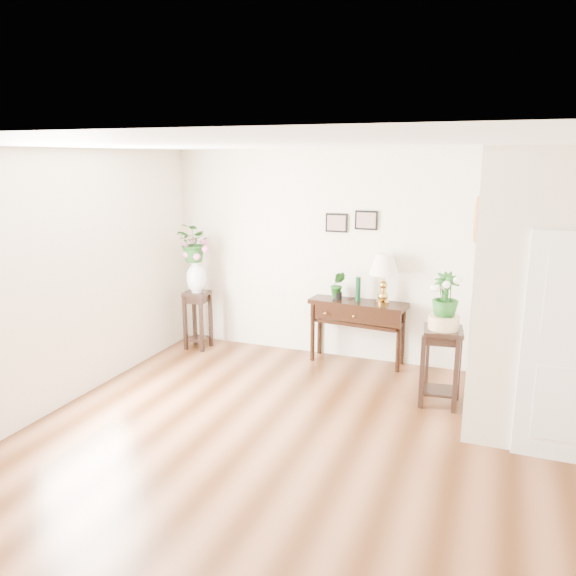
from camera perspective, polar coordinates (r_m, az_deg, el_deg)
The scene contains 20 objects.
floor at distance 5.39m, azimuth 3.03°, elevation -16.96°, with size 6.00×5.50×0.02m, color brown.
ceiling at distance 4.66m, azimuth 3.46°, elevation 14.35°, with size 6.00×5.50×0.02m, color white.
wall_back at distance 7.44m, azimuth 9.75°, elevation 2.91°, with size 6.00×0.02×2.80m, color silver.
wall_front at distance 2.56m, azimuth -17.06°, elevation -18.06°, with size 6.00×0.02×2.80m, color silver.
wall_left at distance 6.39m, azimuth -23.29°, elevation 0.33°, with size 0.02×5.50×2.80m, color silver.
partition at distance 6.39m, azimuth 26.69°, elevation -0.02°, with size 1.80×1.95×2.80m, color silver.
door at distance 5.51m, azimuth 27.23°, elevation -5.78°, with size 0.90×0.05×2.10m, color white.
art_print_left at distance 7.51m, azimuth 4.95°, elevation 6.61°, with size 0.30×0.02×0.25m, color black.
art_print_right at distance 7.40m, azimuth 7.96°, elevation 6.83°, with size 0.30×0.02×0.25m, color black.
wall_ornament at distance 6.38m, azimuth 18.75°, elevation 6.61°, with size 0.51×0.51×0.07m, color #AD7B4B.
console_table at distance 7.56m, azimuth 7.05°, elevation -4.45°, with size 1.28×0.43×0.85m, color black.
table_lamp at distance 7.30m, azimuth 9.70°, elevation 1.11°, with size 0.38×0.38×0.66m, color #B28639.
green_vase at distance 7.41m, azimuth 7.13°, elevation -0.05°, with size 0.07×0.07×0.32m, color black.
potted_plant at distance 7.48m, azimuth 5.07°, elevation 0.20°, with size 0.20×0.16×0.36m, color #174A16.
plant_stand_a at distance 8.17m, azimuth -9.14°, elevation -3.23°, with size 0.33×0.33×0.84m, color black.
porcelain_vase at distance 8.01m, azimuth -9.31°, elevation 1.20°, with size 0.28×0.28×0.48m, color silver, non-canonical shape.
lily_arrangement at distance 7.93m, azimuth -9.43°, elevation 4.37°, with size 0.49×0.43×0.55m, color #174A16.
plant_stand_b at distance 6.49m, azimuth 15.27°, elevation -7.71°, with size 0.41×0.41×0.88m, color black.
ceramic_bowl at distance 6.33m, azimuth 15.55°, elevation -3.31°, with size 0.33×0.33×0.15m, color beige.
narcissus at distance 6.26m, azimuth 15.71°, elevation -0.77°, with size 0.28×0.28×0.50m, color #174A16.
Camera 1 is at (1.41, -4.44, 2.70)m, focal length 35.00 mm.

